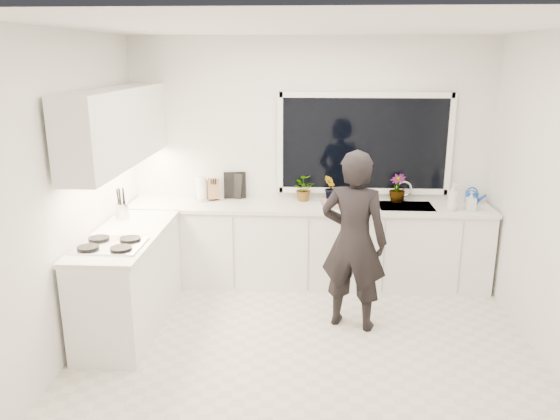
{
  "coord_description": "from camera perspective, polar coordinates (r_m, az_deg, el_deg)",
  "views": [
    {
      "loc": [
        0.02,
        -4.31,
        2.49
      ],
      "look_at": [
        -0.26,
        0.4,
        1.15
      ],
      "focal_mm": 35.0,
      "sensor_mm": 36.0,
      "label": 1
    }
  ],
  "objects": [
    {
      "name": "floor",
      "position": [
        4.98,
        2.75,
        -14.29
      ],
      "size": [
        4.0,
        3.5,
        0.02
      ],
      "primitive_type": "cube",
      "color": "beige",
      "rests_on": "ground"
    },
    {
      "name": "wall_back",
      "position": [
        6.17,
        3.11,
        5.2
      ],
      "size": [
        4.0,
        0.02,
        2.7
      ],
      "primitive_type": "cube",
      "color": "white",
      "rests_on": "ground"
    },
    {
      "name": "wall_left",
      "position": [
        4.89,
        -21.27,
        1.3
      ],
      "size": [
        0.02,
        3.5,
        2.7
      ],
      "primitive_type": "cube",
      "color": "white",
      "rests_on": "ground"
    },
    {
      "name": "ceiling",
      "position": [
        4.31,
        3.25,
        18.77
      ],
      "size": [
        4.0,
        3.5,
        0.02
      ],
      "primitive_type": "cube",
      "color": "white",
      "rests_on": "wall_back"
    },
    {
      "name": "window",
      "position": [
        6.13,
        8.79,
        6.86
      ],
      "size": [
        1.8,
        0.02,
        1.0
      ],
      "primitive_type": "cube",
      "color": "black",
      "rests_on": "wall_back"
    },
    {
      "name": "base_cabinets_back",
      "position": [
        6.11,
        2.97,
        -3.76
      ],
      "size": [
        3.92,
        0.58,
        0.88
      ],
      "primitive_type": "cube",
      "color": "white",
      "rests_on": "floor"
    },
    {
      "name": "base_cabinets_left",
      "position": [
        5.36,
        -15.44,
        -7.23
      ],
      "size": [
        0.58,
        1.6,
        0.88
      ],
      "primitive_type": "cube",
      "color": "white",
      "rests_on": "floor"
    },
    {
      "name": "countertop_back",
      "position": [
        5.96,
        3.03,
        0.37
      ],
      "size": [
        3.94,
        0.62,
        0.04
      ],
      "primitive_type": "cube",
      "color": "silver",
      "rests_on": "base_cabinets_back"
    },
    {
      "name": "countertop_left",
      "position": [
        5.2,
        -15.81,
        -2.55
      ],
      "size": [
        0.62,
        1.6,
        0.04
      ],
      "primitive_type": "cube",
      "color": "silver",
      "rests_on": "base_cabinets_left"
    },
    {
      "name": "upper_cabinets",
      "position": [
        5.36,
        -16.6,
        8.36
      ],
      "size": [
        0.34,
        2.1,
        0.7
      ],
      "primitive_type": "cube",
      "color": "white",
      "rests_on": "wall_left"
    },
    {
      "name": "sink",
      "position": [
        6.07,
        12.99,
        -0.04
      ],
      "size": [
        0.58,
        0.42,
        0.14
      ],
      "primitive_type": "cube",
      "color": "silver",
      "rests_on": "countertop_back"
    },
    {
      "name": "faucet",
      "position": [
        6.22,
        12.79,
        1.89
      ],
      "size": [
        0.03,
        0.03,
        0.22
      ],
      "primitive_type": "cylinder",
      "color": "silver",
      "rests_on": "countertop_back"
    },
    {
      "name": "stovetop",
      "position": [
        4.89,
        -17.36,
        -3.44
      ],
      "size": [
        0.56,
        0.48,
        0.03
      ],
      "primitive_type": "cube",
      "color": "black",
      "rests_on": "countertop_left"
    },
    {
      "name": "person",
      "position": [
        5.06,
        7.7,
        -3.23
      ],
      "size": [
        0.71,
        0.58,
        1.7
      ],
      "primitive_type": "imported",
      "rotation": [
        0.0,
        0.0,
        2.83
      ],
      "color": "black",
      "rests_on": "floor"
    },
    {
      "name": "pizza_tray",
      "position": [
        5.94,
        6.63,
        0.59
      ],
      "size": [
        0.5,
        0.39,
        0.03
      ],
      "primitive_type": "cube",
      "rotation": [
        0.0,
        0.0,
        0.1
      ],
      "color": "silver",
      "rests_on": "countertop_back"
    },
    {
      "name": "pizza",
      "position": [
        5.94,
        6.64,
        0.75
      ],
      "size": [
        0.46,
        0.35,
        0.01
      ],
      "primitive_type": "cube",
      "rotation": [
        0.0,
        0.0,
        0.1
      ],
      "color": "red",
      "rests_on": "pizza_tray"
    },
    {
      "name": "watering_can",
      "position": [
        6.36,
        19.39,
        1.25
      ],
      "size": [
        0.15,
        0.15,
        0.13
      ],
      "primitive_type": "cylinder",
      "rotation": [
        0.0,
        0.0,
        0.09
      ],
      "color": "#1240A9",
      "rests_on": "countertop_back"
    },
    {
      "name": "paper_towel_roll",
      "position": [
        6.15,
        -8.18,
        2.16
      ],
      "size": [
        0.13,
        0.13,
        0.26
      ],
      "primitive_type": "cylinder",
      "rotation": [
        0.0,
        0.0,
        -0.21
      ],
      "color": "silver",
      "rests_on": "countertop_back"
    },
    {
      "name": "knife_block",
      "position": [
        6.17,
        -7.0,
        2.06
      ],
      "size": [
        0.16,
        0.14,
        0.22
      ],
      "primitive_type": "cube",
      "rotation": [
        0.0,
        0.0,
        0.39
      ],
      "color": "olive",
      "rests_on": "countertop_back"
    },
    {
      "name": "utensil_crock",
      "position": [
        5.64,
        -16.16,
        -0.1
      ],
      "size": [
        0.16,
        0.16,
        0.16
      ],
      "primitive_type": "cylinder",
      "rotation": [
        0.0,
        0.0,
        0.26
      ],
      "color": "#B7B6BB",
      "rests_on": "countertop_left"
    },
    {
      "name": "picture_frame_large",
      "position": [
        6.23,
        -4.89,
        2.53
      ],
      "size": [
        0.21,
        0.1,
        0.28
      ],
      "primitive_type": "cube",
      "rotation": [
        0.0,
        0.0,
        -0.39
      ],
      "color": "black",
      "rests_on": "countertop_back"
    },
    {
      "name": "picture_frame_small",
      "position": [
        6.22,
        -4.73,
        2.62
      ],
      "size": [
        0.25,
        0.06,
        0.3
      ],
      "primitive_type": "cube",
      "rotation": [
        0.0,
        0.0,
        0.16
      ],
      "color": "black",
      "rests_on": "countertop_back"
    },
    {
      "name": "herb_plants",
      "position": [
        6.09,
        6.36,
        2.24
      ],
      "size": [
        1.33,
        0.32,
        0.31
      ],
      "color": "#26662D",
      "rests_on": "countertop_back"
    },
    {
      "name": "soap_bottles",
      "position": [
        5.99,
        18.19,
        1.15
      ],
      "size": [
        0.31,
        0.14,
        0.29
      ],
      "color": "#D8BF66",
      "rests_on": "countertop_back"
    }
  ]
}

